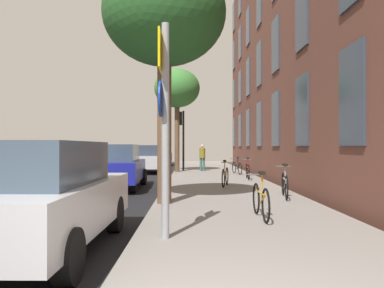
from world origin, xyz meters
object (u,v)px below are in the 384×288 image
(bicycle_0, at_px, (261,200))
(car_2, at_px, (148,159))
(bicycle_2, at_px, (225,176))
(tree_far, at_px, (177,89))
(car_3, at_px, (158,155))
(bicycle_1, at_px, (285,184))
(traffic_light, at_px, (182,130))
(sign_post, at_px, (164,114))
(bicycle_3, at_px, (248,171))
(car_0, at_px, (38,196))
(car_1, at_px, (116,166))
(bicycle_4, at_px, (237,167))
(tree_near, at_px, (164,15))
(pedestrian_0, at_px, (202,156))

(bicycle_0, relative_size, car_2, 0.39)
(bicycle_2, height_order, car_2, car_2)
(tree_far, bearing_deg, car_3, 101.33)
(bicycle_1, bearing_deg, traffic_light, 104.74)
(sign_post, relative_size, bicycle_3, 2.00)
(car_2, bearing_deg, bicycle_0, -75.08)
(car_0, xyz_separation_m, car_2, (-0.28, 16.66, 0.00))
(traffic_light, relative_size, car_1, 0.82)
(sign_post, height_order, bicycle_3, sign_post)
(bicycle_1, relative_size, car_3, 0.38)
(car_2, bearing_deg, car_3, 90.33)
(tree_far, height_order, car_2, tree_far)
(sign_post, distance_m, bicycle_4, 14.02)
(bicycle_2, distance_m, car_2, 9.41)
(bicycle_4, height_order, car_0, car_0)
(traffic_light, height_order, tree_near, tree_near)
(bicycle_2, xyz_separation_m, bicycle_4, (1.19, 6.00, -0.02))
(bicycle_4, height_order, car_2, car_2)
(car_0, height_order, car_3, same)
(bicycle_2, height_order, car_0, car_0)
(bicycle_3, bearing_deg, bicycle_0, -97.25)
(car_1, bearing_deg, bicycle_3, 27.34)
(sign_post, distance_m, tree_near, 4.60)
(bicycle_1, xyz_separation_m, car_2, (-5.14, 11.62, 0.35))
(car_1, distance_m, car_2, 8.34)
(car_1, bearing_deg, bicycle_1, -31.50)
(bicycle_3, bearing_deg, tree_far, 123.74)
(car_2, height_order, car_3, same)
(car_1, bearing_deg, pedestrian_0, 67.54)
(tree_near, distance_m, bicycle_1, 5.60)
(tree_near, relative_size, bicycle_2, 3.81)
(bicycle_0, relative_size, bicycle_4, 1.01)
(bicycle_3, relative_size, car_3, 0.37)
(car_1, bearing_deg, traffic_light, 75.58)
(traffic_light, relative_size, pedestrian_0, 2.29)
(car_1, bearing_deg, tree_far, 75.47)
(bicycle_2, relative_size, pedestrian_0, 1.03)
(bicycle_0, distance_m, bicycle_4, 12.05)
(tree_far, relative_size, bicycle_1, 3.39)
(tree_near, xyz_separation_m, bicycle_2, (1.93, 4.01, -4.40))
(bicycle_1, height_order, car_0, car_0)
(tree_near, relative_size, bicycle_4, 3.82)
(sign_post, distance_m, tree_far, 15.79)
(traffic_light, height_order, bicycle_4, traffic_light)
(pedestrian_0, height_order, car_1, pedestrian_0)
(sign_post, relative_size, car_2, 0.80)
(bicycle_1, relative_size, car_2, 0.41)
(bicycle_3, xyz_separation_m, car_3, (-5.09, 13.95, 0.35))
(bicycle_3, bearing_deg, sign_post, -105.62)
(car_3, bearing_deg, pedestrian_0, -68.46)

